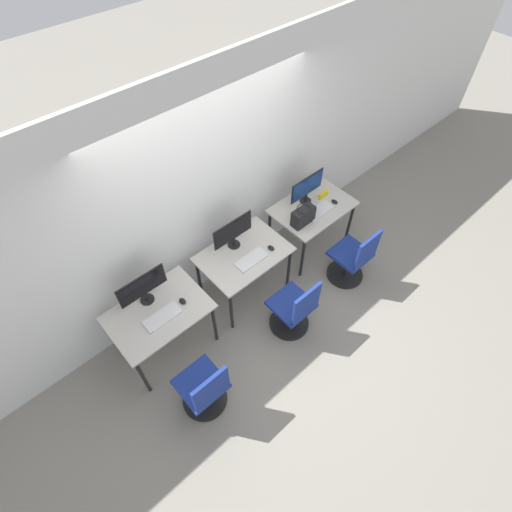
% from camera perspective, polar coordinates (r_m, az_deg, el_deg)
% --- Properties ---
extents(ground_plane, '(20.00, 20.00, 0.00)m').
position_cam_1_polar(ground_plane, '(5.06, 1.09, -7.33)').
color(ground_plane, gray).
extents(wall_back, '(12.00, 0.05, 2.80)m').
position_cam_1_polar(wall_back, '(4.41, -6.12, 9.42)').
color(wall_back, silver).
rests_on(wall_back, ground_plane).
extents(desk_left, '(1.03, 0.71, 0.74)m').
position_cam_1_polar(desk_left, '(4.35, -13.65, -8.34)').
color(desk_left, '#BCB7AD').
rests_on(desk_left, ground_plane).
extents(monitor_left, '(0.54, 0.15, 0.39)m').
position_cam_1_polar(monitor_left, '(4.21, -15.88, -4.35)').
color(monitor_left, black).
rests_on(monitor_left, desk_left).
extents(keyboard_left, '(0.39, 0.17, 0.02)m').
position_cam_1_polar(keyboard_left, '(4.22, -13.22, -8.48)').
color(keyboard_left, silver).
rests_on(keyboard_left, desk_left).
extents(mouse_left, '(0.06, 0.09, 0.03)m').
position_cam_1_polar(mouse_left, '(4.28, -10.46, -6.35)').
color(mouse_left, black).
rests_on(mouse_left, desk_left).
extents(office_chair_left, '(0.48, 0.48, 0.91)m').
position_cam_1_polar(office_chair_left, '(4.23, -7.33, -18.46)').
color(office_chair_left, black).
rests_on(office_chair_left, ground_plane).
extents(desk_center, '(1.03, 0.71, 0.74)m').
position_cam_1_polar(desk_center, '(4.68, -1.75, -0.31)').
color(desk_center, '#BCB7AD').
rests_on(desk_center, ground_plane).
extents(monitor_center, '(0.54, 0.15, 0.39)m').
position_cam_1_polar(monitor_center, '(4.53, -3.30, 3.48)').
color(monitor_center, black).
rests_on(monitor_center, desk_center).
extents(keyboard_center, '(0.39, 0.17, 0.02)m').
position_cam_1_polar(keyboard_center, '(4.54, -0.68, -0.52)').
color(keyboard_center, silver).
rests_on(keyboard_center, desk_center).
extents(mouse_center, '(0.06, 0.09, 0.03)m').
position_cam_1_polar(mouse_center, '(4.64, 2.16, 1.16)').
color(mouse_center, black).
rests_on(mouse_center, desk_center).
extents(office_chair_center, '(0.48, 0.48, 0.91)m').
position_cam_1_polar(office_chair_center, '(4.62, 5.48, -7.70)').
color(office_chair_center, black).
rests_on(office_chair_center, ground_plane).
extents(desk_right, '(1.03, 0.71, 0.74)m').
position_cam_1_polar(desk_right, '(5.25, 8.05, 6.35)').
color(desk_right, '#BCB7AD').
rests_on(desk_right, ground_plane).
extents(monitor_right, '(0.54, 0.15, 0.39)m').
position_cam_1_polar(monitor_right, '(5.10, 7.30, 9.68)').
color(monitor_right, black).
rests_on(monitor_right, desk_right).
extents(keyboard_right, '(0.39, 0.17, 0.02)m').
position_cam_1_polar(keyboard_right, '(5.14, 9.08, 6.45)').
color(keyboard_right, silver).
rests_on(keyboard_right, desk_right).
extents(mouse_right, '(0.06, 0.09, 0.03)m').
position_cam_1_polar(mouse_right, '(5.28, 11.16, 7.63)').
color(mouse_right, black).
rests_on(mouse_right, desk_right).
extents(office_chair_right, '(0.48, 0.48, 0.91)m').
position_cam_1_polar(office_chair_right, '(5.17, 13.65, -0.49)').
color(office_chair_right, black).
rests_on(office_chair_right, ground_plane).
extents(handbag, '(0.30, 0.18, 0.25)m').
position_cam_1_polar(handbag, '(4.89, 6.75, 5.71)').
color(handbag, black).
rests_on(handbag, desk_right).
extents(placard_right, '(0.16, 0.03, 0.08)m').
position_cam_1_polar(placard_right, '(5.32, 9.59, 8.64)').
color(placard_right, yellow).
rests_on(placard_right, desk_right).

